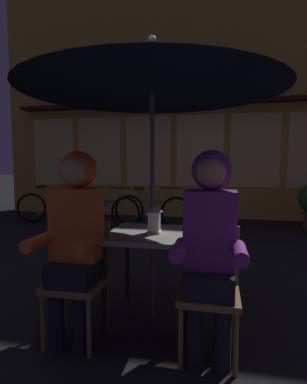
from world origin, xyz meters
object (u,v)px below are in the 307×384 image
patio_umbrella (152,68)px  person_left_hooded (75,228)px  person_right_hooded (210,234)px  chair_left (80,273)px  bicycle_third (152,211)px  bicycle_nearest (54,207)px  lantern (154,218)px  cafe_table (152,245)px  chair_right (209,283)px  bicycle_second (104,211)px

patio_umbrella → person_left_hooded: (-0.48, -0.43, -1.21)m
person_right_hooded → chair_left: bearing=176.6°
person_right_hooded → bicycle_third: (-1.26, 4.11, -0.50)m
chair_left → bicycle_nearest: chair_left is taller
lantern → bicycle_third: 3.81m
person_left_hooded → bicycle_third: 4.15m
cafe_table → person_right_hooded: (0.48, -0.43, 0.21)m
cafe_table → person_right_hooded: bearing=-41.6°
cafe_table → patio_umbrella: (0.00, 0.00, 1.42)m
bicycle_nearest → lantern: bearing=-51.5°
chair_left → bicycle_third: bearing=94.2°
cafe_table → chair_left: (-0.48, -0.37, -0.15)m
cafe_table → chair_right: 0.62m
person_left_hooded → bicycle_third: person_left_hooded is taller
cafe_table → lantern: (0.02, -0.01, 0.22)m
person_right_hooded → person_left_hooded: bearing=180.0°
cafe_table → lantern: 0.22m
lantern → bicycle_nearest: bearing=128.5°
patio_umbrella → person_left_hooded: bearing=-138.4°
lantern → bicycle_nearest: 4.86m
person_left_hooded → cafe_table: bearing=41.6°
cafe_table → patio_umbrella: patio_umbrella is taller
bicycle_nearest → chair_right: bearing=-50.0°
patio_umbrella → person_left_hooded: 1.37m
patio_umbrella → person_left_hooded: patio_umbrella is taller
person_right_hooded → bicycle_second: person_right_hooded is taller
chair_right → person_right_hooded: size_ratio=0.62×
person_left_hooded → person_right_hooded: bearing=0.0°
chair_left → chair_right: 0.96m
person_right_hooded → bicycle_second: 4.56m
chair_right → bicycle_nearest: 5.41m
person_left_hooded → patio_umbrella: bearing=41.6°
lantern → chair_right: (0.46, -0.36, -0.37)m
lantern → person_right_hooded: person_right_hooded is taller
chair_left → lantern: bearing=36.0°
bicycle_nearest → bicycle_second: same height
person_right_hooded → bicycle_nearest: 5.47m
person_left_hooded → bicycle_nearest: 4.92m
person_left_hooded → bicycle_third: bearing=94.2°
cafe_table → bicycle_second: bearing=116.5°
person_right_hooded → patio_umbrella: bearing=138.4°
bicycle_second → bicycle_third: 0.99m
lantern → chair_left: (-0.50, -0.36, -0.37)m
person_right_hooded → cafe_table: bearing=138.4°
patio_umbrella → bicycle_second: bearing=116.5°
person_right_hooded → bicycle_nearest: size_ratio=0.84×
chair_left → person_right_hooded: size_ratio=0.62×
lantern → person_left_hooded: 0.65m
chair_left → cafe_table: bearing=37.5°
lantern → chair_left: size_ratio=0.27×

